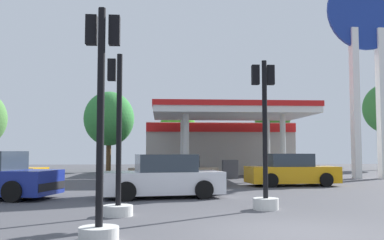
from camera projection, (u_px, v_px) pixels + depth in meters
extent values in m
plane|color=#47474C|center=(284.00, 232.00, 8.84)|extent=(90.00, 90.00, 0.00)
cube|color=#ADA89E|center=(217.00, 149.00, 32.48)|extent=(10.26, 5.63, 3.59)
cube|color=red|center=(222.00, 127.00, 29.73)|extent=(10.26, 0.12, 0.60)
cube|color=white|center=(230.00, 114.00, 26.31)|extent=(9.10, 6.47, 0.35)
cube|color=red|center=(230.00, 108.00, 26.33)|extent=(9.20, 6.57, 0.30)
cylinder|color=silver|center=(186.00, 147.00, 24.20)|extent=(0.32, 0.32, 3.70)
cylinder|color=silver|center=(283.00, 147.00, 24.58)|extent=(0.32, 0.32, 3.70)
cylinder|color=silver|center=(183.00, 148.00, 27.74)|extent=(0.32, 0.32, 3.70)
cylinder|color=silver|center=(268.00, 148.00, 28.13)|extent=(0.32, 0.32, 3.70)
cube|color=#4C4C51|center=(230.00, 169.00, 26.07)|extent=(0.90, 0.60, 1.10)
cube|color=white|center=(355.00, 103.00, 26.18)|extent=(0.40, 0.56, 9.07)
cube|color=white|center=(381.00, 103.00, 26.30)|extent=(0.40, 0.56, 9.07)
cylinder|color=navy|center=(366.00, 11.00, 26.63)|extent=(4.79, 0.22, 4.79)
cube|color=white|center=(365.00, 0.00, 26.74)|extent=(4.41, 0.08, 0.86)
cylinder|color=black|center=(311.00, 178.00, 21.73)|extent=(0.66, 0.27, 0.64)
cylinder|color=black|center=(326.00, 180.00, 20.03)|extent=(0.66, 0.27, 0.64)
cylinder|color=black|center=(260.00, 178.00, 21.36)|extent=(0.66, 0.27, 0.64)
cylinder|color=black|center=(271.00, 180.00, 19.65)|extent=(0.66, 0.27, 0.64)
cube|color=orange|center=(292.00, 174.00, 20.71)|extent=(4.33, 2.07, 0.76)
cube|color=#2D3842|center=(288.00, 160.00, 20.73)|extent=(2.12, 1.71, 0.64)
cube|color=black|center=(333.00, 176.00, 20.99)|extent=(0.24, 1.68, 0.24)
cylinder|color=black|center=(42.00, 187.00, 15.81)|extent=(0.73, 0.39, 0.69)
cylinder|color=black|center=(13.00, 192.00, 13.98)|extent=(0.73, 0.39, 0.69)
cube|color=black|center=(51.00, 186.00, 14.77)|extent=(0.55, 1.79, 0.26)
cylinder|color=black|center=(144.00, 180.00, 20.00)|extent=(0.64, 0.38, 0.60)
cylinder|color=black|center=(155.00, 178.00, 21.57)|extent=(0.64, 0.38, 0.60)
cylinder|color=black|center=(196.00, 181.00, 19.44)|extent=(0.64, 0.38, 0.60)
cylinder|color=black|center=(203.00, 179.00, 21.02)|extent=(0.64, 0.38, 0.60)
cube|color=#8C7556|center=(174.00, 175.00, 20.52)|extent=(4.27, 2.75, 0.72)
cube|color=#2D3842|center=(177.00, 162.00, 20.53)|extent=(2.24, 1.96, 0.60)
cube|color=black|center=(135.00, 177.00, 20.95)|extent=(0.57, 1.54, 0.23)
cylinder|color=black|center=(126.00, 191.00, 14.28)|extent=(0.67, 0.33, 0.65)
cylinder|color=black|center=(122.00, 187.00, 15.96)|extent=(0.67, 0.33, 0.65)
cylinder|color=black|center=(204.00, 190.00, 14.91)|extent=(0.67, 0.33, 0.65)
cylinder|color=black|center=(192.00, 186.00, 16.59)|extent=(0.67, 0.33, 0.65)
cube|color=silver|center=(161.00, 182.00, 15.45)|extent=(4.48, 2.47, 0.77)
cube|color=#2D3842|center=(166.00, 163.00, 15.53)|extent=(2.26, 1.89, 0.65)
cube|color=black|center=(101.00, 187.00, 14.95)|extent=(0.41, 1.68, 0.24)
cylinder|color=black|center=(34.00, 179.00, 21.10)|extent=(0.64, 0.32, 0.61)
cylinder|color=black|center=(17.00, 181.00, 19.48)|extent=(0.64, 0.32, 0.61)
cube|color=orange|center=(0.00, 175.00, 20.44)|extent=(4.23, 2.36, 0.72)
cube|color=black|center=(40.00, 178.00, 20.22)|extent=(0.40, 1.59, 0.23)
cylinder|color=silver|center=(266.00, 204.00, 12.25)|extent=(0.72, 0.72, 0.32)
cylinder|color=black|center=(265.00, 129.00, 12.40)|extent=(0.14, 0.14, 3.91)
cube|color=black|center=(255.00, 75.00, 12.66)|extent=(0.21, 0.20, 0.57)
sphere|color=red|center=(255.00, 70.00, 12.79)|extent=(0.15, 0.15, 0.15)
sphere|color=#D89E0C|center=(255.00, 76.00, 12.78)|extent=(0.15, 0.15, 0.15)
sphere|color=green|center=(255.00, 82.00, 12.77)|extent=(0.15, 0.15, 0.15)
cube|color=black|center=(270.00, 75.00, 12.69)|extent=(0.21, 0.20, 0.57)
sphere|color=red|center=(269.00, 70.00, 12.82)|extent=(0.15, 0.15, 0.15)
sphere|color=#D89E0C|center=(269.00, 76.00, 12.81)|extent=(0.15, 0.15, 0.15)
sphere|color=green|center=(269.00, 82.00, 12.80)|extent=(0.15, 0.15, 0.15)
cylinder|color=silver|center=(99.00, 234.00, 8.01)|extent=(0.74, 0.74, 0.26)
cylinder|color=black|center=(101.00, 116.00, 8.16)|extent=(0.14, 0.14, 4.10)
cube|color=black|center=(91.00, 30.00, 8.42)|extent=(0.21, 0.20, 0.57)
sphere|color=red|center=(93.00, 23.00, 8.56)|extent=(0.15, 0.15, 0.15)
sphere|color=#D89E0C|center=(92.00, 32.00, 8.55)|extent=(0.15, 0.15, 0.15)
sphere|color=green|center=(92.00, 41.00, 8.53)|extent=(0.15, 0.15, 0.15)
cube|color=black|center=(114.00, 31.00, 8.46)|extent=(0.21, 0.20, 0.57)
sphere|color=red|center=(115.00, 23.00, 8.59)|extent=(0.15, 0.15, 0.15)
sphere|color=#D89E0C|center=(115.00, 32.00, 8.58)|extent=(0.15, 0.15, 0.15)
sphere|color=green|center=(115.00, 41.00, 8.56)|extent=(0.15, 0.15, 0.15)
cylinder|color=silver|center=(118.00, 211.00, 11.06)|extent=(0.75, 0.75, 0.27)
cylinder|color=black|center=(119.00, 129.00, 11.21)|extent=(0.14, 0.14, 3.88)
cube|color=black|center=(112.00, 70.00, 11.46)|extent=(0.21, 0.20, 0.57)
sphere|color=red|center=(112.00, 64.00, 11.59)|extent=(0.15, 0.15, 0.15)
sphere|color=#D89E0C|center=(112.00, 71.00, 11.58)|extent=(0.15, 0.15, 0.15)
sphere|color=green|center=(112.00, 77.00, 11.57)|extent=(0.15, 0.15, 0.15)
cylinder|color=brown|center=(109.00, 154.00, 34.50)|extent=(0.39, 0.39, 2.72)
ellipsoid|color=#317C38|center=(109.00, 119.00, 34.70)|extent=(3.96, 3.96, 4.30)
cylinder|color=brown|center=(178.00, 155.00, 37.44)|extent=(0.39, 0.39, 2.52)
ellipsoid|color=#368A21|center=(178.00, 127.00, 37.62)|extent=(3.14, 3.14, 2.73)
cylinder|color=brown|center=(273.00, 151.00, 35.60)|extent=(0.32, 0.32, 3.26)
ellipsoid|color=#2B711F|center=(272.00, 118.00, 35.79)|extent=(2.97, 2.97, 2.42)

